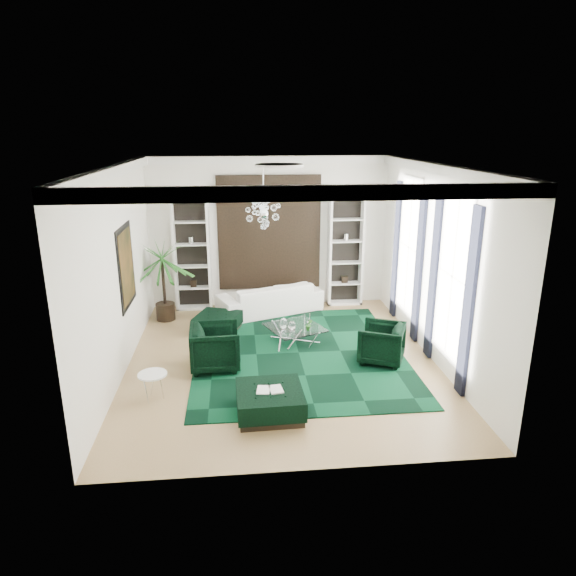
{
  "coord_description": "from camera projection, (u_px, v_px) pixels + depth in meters",
  "views": [
    {
      "loc": [
        -0.81,
        -9.33,
        4.4
      ],
      "look_at": [
        0.18,
        0.5,
        1.34
      ],
      "focal_mm": 32.0,
      "sensor_mm": 36.0,
      "label": 1
    }
  ],
  "objects": [
    {
      "name": "ceiling",
      "position": [
        281.0,
        164.0,
        9.12
      ],
      "size": [
        6.0,
        7.0,
        0.02
      ],
      "primitive_type": "cube",
      "color": "white",
      "rests_on": "ground"
    },
    {
      "name": "ceiling_medallion",
      "position": [
        279.0,
        165.0,
        9.42
      ],
      "size": [
        0.9,
        0.9,
        0.05
      ],
      "primitive_type": "cylinder",
      "color": "white",
      "rests_on": "ceiling"
    },
    {
      "name": "shelving_right",
      "position": [
        346.0,
        252.0,
        13.17
      ],
      "size": [
        0.9,
        0.38,
        2.8
      ],
      "primitive_type": null,
      "color": "white",
      "rests_on": "floor"
    },
    {
      "name": "armchair_left",
      "position": [
        215.0,
        347.0,
        9.79
      ],
      "size": [
        0.98,
        0.96,
        0.85
      ],
      "primitive_type": "imported",
      "rotation": [
        0.0,
        0.0,
        1.62
      ],
      "color": "black",
      "rests_on": "floor"
    },
    {
      "name": "window_far",
      "position": [
        409.0,
        247.0,
        11.4
      ],
      "size": [
        0.03,
        1.1,
        2.9
      ],
      "primitive_type": "cube",
      "color": "white",
      "rests_on": "wall_right"
    },
    {
      "name": "sofa",
      "position": [
        270.0,
        298.0,
        12.82
      ],
      "size": [
        2.75,
        1.85,
        0.75
      ],
      "primitive_type": "imported",
      "rotation": [
        0.0,
        0.0,
        3.51
      ],
      "color": "white",
      "rests_on": "floor"
    },
    {
      "name": "chandelier",
      "position": [
        264.0,
        214.0,
        9.89
      ],
      "size": [
        0.87,
        0.87,
        0.67
      ],
      "primitive_type": null,
      "rotation": [
        0.0,
        0.0,
        0.18
      ],
      "color": "white",
      "rests_on": "ceiling"
    },
    {
      "name": "wall_back",
      "position": [
        269.0,
        233.0,
        13.02
      ],
      "size": [
        6.0,
        0.02,
        3.8
      ],
      "primitive_type": "cube",
      "color": "white",
      "rests_on": "ground"
    },
    {
      "name": "shelving_left",
      "position": [
        192.0,
        255.0,
        12.79
      ],
      "size": [
        0.9,
        0.38,
        2.8
      ],
      "primitive_type": null,
      "color": "white",
      "rests_on": "floor"
    },
    {
      "name": "curtain_near_b",
      "position": [
        434.0,
        278.0,
        9.93
      ],
      "size": [
        0.07,
        0.3,
        3.25
      ],
      "primitive_type": "cube",
      "color": "black",
      "rests_on": "floor"
    },
    {
      "name": "window_near",
      "position": [
        453.0,
        277.0,
        9.12
      ],
      "size": [
        0.03,
        1.1,
        2.9
      ],
      "primitive_type": "cube",
      "color": "white",
      "rests_on": "wall_right"
    },
    {
      "name": "palm",
      "position": [
        163.0,
        270.0,
        12.06
      ],
      "size": [
        1.85,
        1.85,
        2.47
      ],
      "primitive_type": null,
      "rotation": [
        0.0,
        0.0,
        0.23
      ],
      "color": "#22621E",
      "rests_on": "floor"
    },
    {
      "name": "side_table",
      "position": [
        153.0,
        387.0,
        8.67
      ],
      "size": [
        0.61,
        0.61,
        0.47
      ],
      "primitive_type": "cylinder",
      "rotation": [
        0.0,
        0.0,
        -0.3
      ],
      "color": "white",
      "rests_on": "floor"
    },
    {
      "name": "crown_molding",
      "position": [
        281.0,
        171.0,
        9.15
      ],
      "size": [
        6.0,
        7.0,
        0.18
      ],
      "primitive_type": null,
      "color": "white",
      "rests_on": "ceiling"
    },
    {
      "name": "ottoman_front",
      "position": [
        270.0,
        402.0,
        8.24
      ],
      "size": [
        1.09,
        1.09,
        0.42
      ],
      "primitive_type": "cube",
      "rotation": [
        0.0,
        0.0,
        0.03
      ],
      "color": "black",
      "rests_on": "floor"
    },
    {
      "name": "wall_right",
      "position": [
        435.0,
        264.0,
        9.97
      ],
      "size": [
        0.02,
        7.0,
        3.8
      ],
      "primitive_type": "cube",
      "color": "white",
      "rests_on": "ground"
    },
    {
      "name": "ottoman_side",
      "position": [
        218.0,
        323.0,
        11.63
      ],
      "size": [
        1.16,
        1.16,
        0.4
      ],
      "primitive_type": "cube",
      "rotation": [
        0.0,
        0.0,
        -0.35
      ],
      "color": "black",
      "rests_on": "floor"
    },
    {
      "name": "wall_front",
      "position": [
        306.0,
        341.0,
        6.35
      ],
      "size": [
        6.0,
        0.02,
        3.8
      ],
      "primitive_type": "cube",
      "color": "white",
      "rests_on": "ground"
    },
    {
      "name": "tapestry",
      "position": [
        269.0,
        233.0,
        12.97
      ],
      "size": [
        2.5,
        0.06,
        2.8
      ],
      "primitive_type": "cube",
      "color": "black",
      "rests_on": "wall_back"
    },
    {
      "name": "table_plant",
      "position": [
        309.0,
        325.0,
        10.74
      ],
      "size": [
        0.15,
        0.12,
        0.25
      ],
      "primitive_type": "imported",
      "rotation": [
        0.0,
        0.0,
        -0.1
      ],
      "color": "#22621E",
      "rests_on": "coffee_table"
    },
    {
      "name": "coffee_table",
      "position": [
        295.0,
        335.0,
        11.01
      ],
      "size": [
        1.39,
        1.39,
        0.37
      ],
      "primitive_type": null,
      "rotation": [
        0.0,
        0.0,
        0.39
      ],
      "color": "white",
      "rests_on": "floor"
    },
    {
      "name": "wall_left",
      "position": [
        118.0,
        272.0,
        9.4
      ],
      "size": [
        0.02,
        7.0,
        3.8
      ],
      "primitive_type": "cube",
      "color": "white",
      "rests_on": "ground"
    },
    {
      "name": "curtain_far_a",
      "position": [
        419.0,
        267.0,
        10.73
      ],
      "size": [
        0.07,
        0.3,
        3.25
      ],
      "primitive_type": "cube",
      "color": "black",
      "rests_on": "floor"
    },
    {
      "name": "armchair_right",
      "position": [
        381.0,
        343.0,
        10.07
      ],
      "size": [
        1.12,
        1.1,
        0.77
      ],
      "primitive_type": "imported",
      "rotation": [
        0.0,
        0.0,
        -2.0
      ],
      "color": "black",
      "rests_on": "floor"
    },
    {
      "name": "curtain_near_a",
      "position": [
        469.0,
        304.0,
        8.44
      ],
      "size": [
        0.07,
        0.3,
        3.25
      ],
      "primitive_type": "cube",
      "color": "black",
      "rests_on": "floor"
    },
    {
      "name": "rug",
      "position": [
        299.0,
        353.0,
        10.54
      ],
      "size": [
        4.2,
        5.0,
        0.02
      ],
      "primitive_type": "cube",
      "color": "black",
      "rests_on": "floor"
    },
    {
      "name": "book",
      "position": [
        270.0,
        389.0,
        8.18
      ],
      "size": [
        0.42,
        0.28,
        0.03
      ],
      "primitive_type": "cube",
      "color": "white",
      "rests_on": "ottoman_front"
    },
    {
      "name": "floor",
      "position": [
        282.0,
        360.0,
        10.25
      ],
      "size": [
        6.0,
        7.0,
        0.02
      ],
      "primitive_type": "cube",
      "color": "tan",
      "rests_on": "ground"
    },
    {
      "name": "curtain_far_b",
      "position": [
        396.0,
        250.0,
        12.21
      ],
      "size": [
        0.07,
        0.3,
        3.25
      ],
      "primitive_type": "cube",
      "color": "black",
      "rests_on": "floor"
    },
    {
      "name": "painting",
      "position": [
        127.0,
        266.0,
        9.99
      ],
      "size": [
        0.04,
        1.3,
        1.6
      ],
      "primitive_type": "cube",
      "color": "black",
      "rests_on": "wall_left"
    }
  ]
}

